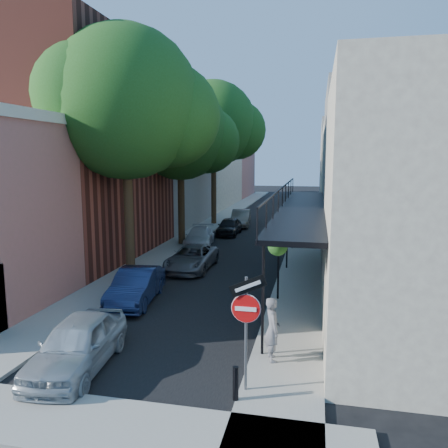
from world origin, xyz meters
The scene contains 19 objects.
ground centered at (0.00, 0.00, 0.00)m, with size 160.00×160.00×0.00m, color black.
road_surface centered at (0.00, 30.00, 0.01)m, with size 6.00×64.00×0.01m, color black.
sidewalk_left centered at (-4.00, 30.00, 0.06)m, with size 2.00×64.00×0.12m, color gray.
sidewalk_right centered at (4.00, 30.00, 0.06)m, with size 2.00×64.00×0.12m, color gray.
sidewalk_cross centered at (0.00, -1.00, 0.06)m, with size 12.00×2.00×0.12m, color gray.
buildings_left centered at (-9.30, 28.76, 4.94)m, with size 10.10×59.10×12.00m.
buildings_right centered at (8.99, 29.49, 4.42)m, with size 9.80×55.00×10.00m.
sign_post centered at (3.16, 0.97, 2.04)m, with size 0.89×0.17×2.99m.
bollard centered at (3.00, 0.50, 0.52)m, with size 0.14×0.14×0.80m, color black.
oak_near centered at (-3.37, 10.26, 7.88)m, with size 7.48×6.80×11.42m.
oak_mid centered at (-3.42, 18.23, 7.06)m, with size 6.60×6.00×10.20m.
oak_far centered at (-3.35, 27.27, 8.26)m, with size 7.70×7.00×11.90m.
parked_car_a centered at (-1.45, 1.32, 0.70)m, with size 1.64×4.08×1.39m, color #9AA4AA.
parked_car_b centered at (-2.10, 6.70, 0.66)m, with size 1.40×4.02×1.32m, color #162246.
parked_car_c centered at (-1.40, 12.06, 0.60)m, with size 2.00×4.33×1.20m, color #585A60.
parked_car_d centered at (-2.60, 17.93, 0.59)m, with size 1.67×4.10×1.19m, color silver.
parked_car_e centered at (-1.55, 22.37, 0.63)m, with size 1.48×3.69×1.26m, color black.
parked_car_f centered at (-1.40, 26.57, 0.68)m, with size 1.44×4.12×1.36m, color #6B645A.
pedestrian centered at (3.61, 2.68, 1.01)m, with size 0.65×0.42×1.77m, color slate.
Camera 1 is at (4.68, -8.64, 5.61)m, focal length 35.00 mm.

